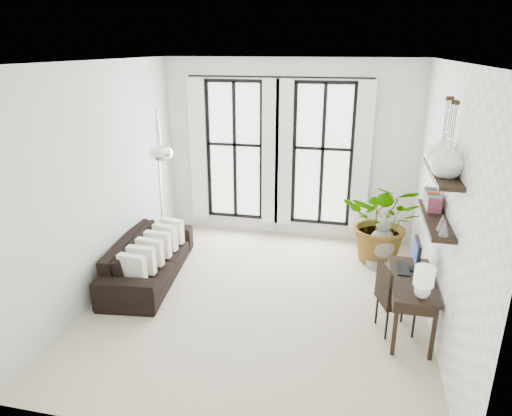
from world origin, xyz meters
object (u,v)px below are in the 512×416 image
(sofa, at_px, (149,258))
(buddha, at_px, (382,246))
(desk_chair, at_px, (391,295))
(desk, at_px, (413,283))
(plant, at_px, (384,222))
(arc_lamp, at_px, (159,149))

(sofa, distance_m, buddha, 3.67)
(desk_chair, relative_size, buddha, 1.07)
(buddha, bearing_deg, desk, -81.56)
(plant, distance_m, arc_lamp, 3.72)
(plant, xyz_separation_m, desk_chair, (0.02, -2.01, -0.19))
(plant, relative_size, arc_lamp, 0.55)
(plant, xyz_separation_m, desk, (0.25, -1.99, -0.01))
(sofa, distance_m, arc_lamp, 1.66)
(desk_chair, bearing_deg, desk, -12.49)
(buddha, bearing_deg, plant, 86.65)
(arc_lamp, bearing_deg, desk, -16.22)
(buddha, bearing_deg, arc_lamp, -167.80)
(plant, bearing_deg, sofa, -158.93)
(sofa, relative_size, desk, 1.82)
(plant, distance_m, desk, 2.00)
(plant, relative_size, desk, 1.15)
(buddha, bearing_deg, sofa, -161.73)
(desk, bearing_deg, desk_chair, -174.21)
(desk_chair, bearing_deg, plant, 72.21)
(sofa, height_order, arc_lamp, arc_lamp)
(desk_chair, bearing_deg, sofa, 151.00)
(sofa, distance_m, desk, 3.82)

